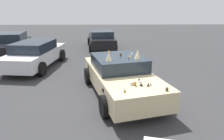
# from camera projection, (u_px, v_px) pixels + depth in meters

# --- Properties ---
(ground_plane) EXTENTS (60.00, 60.00, 0.00)m
(ground_plane) POSITION_uv_depth(u_px,v_px,m) (120.00, 94.00, 7.28)
(ground_plane) COLOR #38383A
(art_car_decorated) EXTENTS (4.73, 2.86, 1.64)m
(art_car_decorated) POSITION_uv_depth(u_px,v_px,m) (120.00, 76.00, 7.13)
(art_car_decorated) COLOR beige
(art_car_decorated) RESTS_ON ground
(parked_sedan_behind_left) EXTENTS (4.74, 2.34, 1.33)m
(parked_sedan_behind_left) POSITION_uv_depth(u_px,v_px,m) (101.00, 39.00, 15.23)
(parked_sedan_behind_left) COLOR black
(parked_sedan_behind_left) RESTS_ON ground
(parked_sedan_near_left) EXTENTS (4.56, 2.34, 1.34)m
(parked_sedan_near_left) POSITION_uv_depth(u_px,v_px,m) (36.00, 54.00, 10.35)
(parked_sedan_near_left) COLOR silver
(parked_sedan_near_left) RESTS_ON ground
(parked_sedan_far_left) EXTENTS (4.68, 2.59, 1.43)m
(parked_sedan_far_left) POSITION_uv_depth(u_px,v_px,m) (10.00, 45.00, 12.67)
(parked_sedan_far_left) COLOR black
(parked_sedan_far_left) RESTS_ON ground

